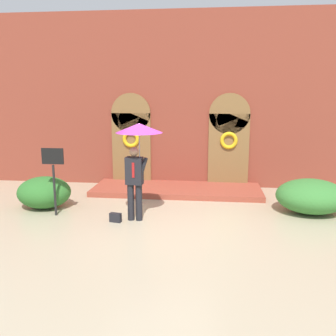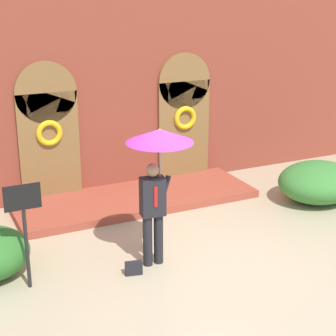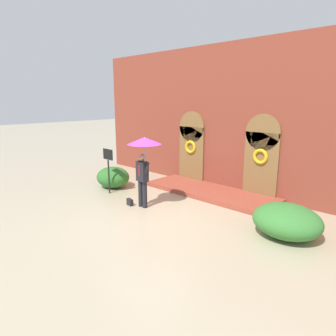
# 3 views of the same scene
# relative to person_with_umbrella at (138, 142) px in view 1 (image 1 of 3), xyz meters

# --- Properties ---
(ground_plane) EXTENTS (80.00, 80.00, 0.00)m
(ground_plane) POSITION_rel_person_with_umbrella_xyz_m (0.67, -0.34, -1.91)
(ground_plane) COLOR tan
(building_facade) EXTENTS (14.00, 2.30, 5.60)m
(building_facade) POSITION_rel_person_with_umbrella_xyz_m (0.67, 3.81, 0.77)
(building_facade) COLOR brown
(building_facade) RESTS_ON ground
(person_with_umbrella) EXTENTS (1.10, 1.10, 2.36)m
(person_with_umbrella) POSITION_rel_person_with_umbrella_xyz_m (0.00, 0.00, 0.00)
(person_with_umbrella) COLOR black
(person_with_umbrella) RESTS_ON ground
(handbag) EXTENTS (0.30, 0.17, 0.22)m
(handbag) POSITION_rel_person_with_umbrella_xyz_m (-0.54, -0.20, -1.80)
(handbag) COLOR black
(handbag) RESTS_ON ground
(sign_post) EXTENTS (0.56, 0.06, 1.72)m
(sign_post) POSITION_rel_person_with_umbrella_xyz_m (-2.17, 0.13, -0.75)
(sign_post) COLOR black
(sign_post) RESTS_ON ground
(shrub_left) EXTENTS (1.43, 1.26, 0.84)m
(shrub_left) POSITION_rel_person_with_umbrella_xyz_m (-2.73, 0.72, -1.49)
(shrub_left) COLOR #2D6B28
(shrub_left) RESTS_ON ground
(shrub_right) EXTENTS (1.78, 1.58, 0.87)m
(shrub_right) POSITION_rel_person_with_umbrella_xyz_m (4.30, 1.10, -1.48)
(shrub_right) COLOR #387A33
(shrub_right) RESTS_ON ground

